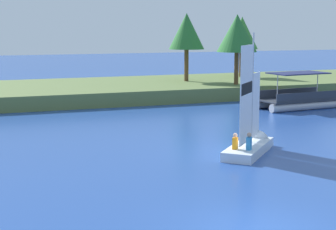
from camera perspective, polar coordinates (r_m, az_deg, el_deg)
The scene contains 8 objects.
ground_plane at distance 16.99m, azimuth 9.03°, elevation -11.44°, with size 200.00×200.00×0.00m, color #234793.
shore_bank at distance 46.12m, azimuth -10.14°, elevation 2.34°, with size 80.00×12.33×1.09m, color #5B703D.
shoreline_tree_centre at distance 48.59m, azimuth 1.92°, elevation 8.54°, with size 3.07×3.07×5.87m.
shoreline_tree_midright at distance 46.12m, azimuth 7.08°, elevation 8.29°, with size 3.28×3.28×5.72m.
shoreline_tree_right at distance 53.19m, azimuth 7.58°, elevation 8.29°, with size 3.03×3.03×5.62m.
wooden_dock at distance 44.30m, azimuth 12.18°, elevation 1.55°, with size 1.68×4.68×0.40m, color brown.
sailboat at distance 26.98m, azimuth 8.66°, elevation -2.64°, with size 4.27×4.41×6.01m.
pontoon_boat at distance 41.17m, azimuth 13.10°, elevation 1.61°, with size 6.23×3.20×2.58m.
Camera 1 is at (-7.84, -13.84, 5.96)m, focal length 59.54 mm.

